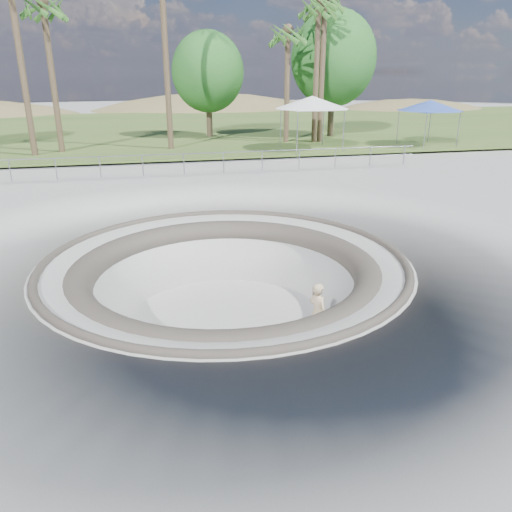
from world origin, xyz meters
name	(u,v)px	position (x,y,z in m)	size (l,w,h in m)	color
ground	(225,260)	(0.00, 0.00, 0.00)	(180.00, 180.00, 0.00)	#ABABA6
skate_bowl	(226,318)	(0.00, 0.00, -1.83)	(14.00, 14.00, 4.10)	#ABABA6
grass_strip	(161,128)	(0.00, 34.00, 0.22)	(180.00, 36.00, 0.12)	#3A5622
distant_hills	(183,163)	(3.78, 57.17, -7.02)	(103.20, 45.00, 28.60)	brown
safety_railing	(184,164)	(0.00, 12.00, 0.69)	(25.00, 0.06, 1.03)	gray
skateboard	(316,342)	(2.11, -1.90, -1.84)	(0.76, 0.34, 0.08)	brown
skater	(318,313)	(2.11, -1.90, -0.98)	(0.62, 0.41, 1.69)	tan
canopy_white	(312,103)	(8.67, 18.00, 3.16)	(6.49, 6.49, 3.28)	gray
canopy_blue	(430,106)	(16.94, 18.00, 2.86)	(5.74, 5.74, 2.95)	gray
palm_b	(43,11)	(-6.80, 20.47, 8.24)	(2.60, 2.60, 9.38)	brown
palm_d	(288,36)	(8.11, 21.68, 7.17)	(2.60, 2.60, 8.23)	brown
palm_e	(325,7)	(10.51, 21.41, 8.97)	(2.60, 2.60, 10.17)	brown
palm_f	(319,12)	(10.09, 21.41, 8.65)	(2.60, 2.60, 9.83)	brown
bushy_tree_mid	(208,72)	(3.31, 26.19, 4.95)	(5.34, 4.86, 7.70)	brown
bushy_tree_right	(334,59)	(12.51, 24.50, 5.88)	(6.38, 5.80, 9.21)	brown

